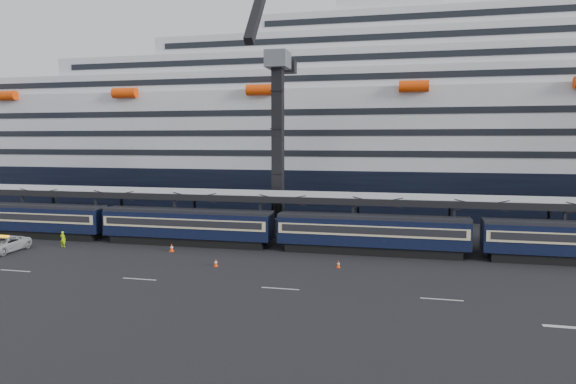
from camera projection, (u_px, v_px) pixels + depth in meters
name	position (u px, v px, depth m)	size (l,w,h in m)	color
ground	(465.00, 286.00, 40.35)	(260.00, 260.00, 0.00)	black
train	(406.00, 234.00, 50.87)	(133.05, 3.00, 4.05)	black
canopy	(452.00, 200.00, 53.39)	(130.00, 6.25, 5.53)	#929599
cruise_ship	(430.00, 135.00, 83.91)	(214.09, 28.84, 34.00)	black
crane_dark_near	(277.00, 136.00, 61.67)	(4.50, 17.75, 35.08)	#4C4E53
pickup_truck	(4.00, 245.00, 52.47)	(2.62, 5.69, 1.58)	#B0B2B7
worker	(63.00, 239.00, 55.01)	(0.62, 0.41, 1.71)	#A9D90B
traffic_cone_b	(172.00, 247.00, 52.79)	(0.43, 0.43, 0.86)	#FF4408
traffic_cone_c	(216.00, 262.00, 46.58)	(0.37, 0.37, 0.73)	#FF4408
traffic_cone_d	(338.00, 264.00, 46.14)	(0.34, 0.34, 0.68)	#FF4408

